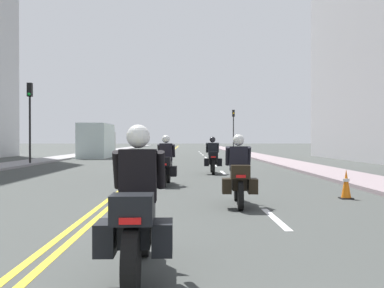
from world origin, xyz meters
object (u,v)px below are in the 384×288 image
motorcycle_1 (239,177)px  traffic_cone_2 (346,184)px  motorcycle_0 (138,217)px  motorcycle_3 (213,159)px  parked_truck (98,142)px  traffic_light_far (233,123)px  motorcycle_2 (166,165)px  traffic_light_near (30,109)px

motorcycle_1 → traffic_cone_2: size_ratio=2.92×
motorcycle_0 → motorcycle_1: size_ratio=1.05×
motorcycle_1 → motorcycle_3: (-0.01, 9.76, 0.00)m
motorcycle_1 → motorcycle_3: size_ratio=1.00×
motorcycle_1 → parked_truck: parked_truck is taller
motorcycle_1 → traffic_light_far: traffic_light_far is taller
motorcycle_3 → traffic_cone_2: size_ratio=2.93×
traffic_light_far → motorcycle_3: bearing=-97.5°
motorcycle_1 → traffic_cone_2: bearing=26.3°
motorcycle_2 → motorcycle_3: (1.83, 5.08, 0.01)m
motorcycle_3 → traffic_light_near: bearing=146.7°
motorcycle_1 → traffic_light_near: bearing=124.8°
motorcycle_0 → motorcycle_3: (1.70, 15.06, 0.01)m
motorcycle_1 → motorcycle_2: (-1.84, 4.69, -0.01)m
traffic_light_far → parked_truck: size_ratio=0.76×
traffic_light_near → parked_truck: 11.64m
motorcycle_0 → motorcycle_2: bearing=89.6°
motorcycle_1 → traffic_light_far: size_ratio=0.44×
motorcycle_3 → traffic_cone_2: bearing=-70.6°
motorcycle_2 → motorcycle_3: bearing=73.0°
motorcycle_3 → motorcycle_2: bearing=-108.9°
traffic_cone_2 → traffic_light_near: 20.63m
motorcycle_2 → traffic_cone_2: motorcycle_2 is taller
motorcycle_0 → traffic_cone_2: motorcycle_0 is taller
motorcycle_0 → motorcycle_1: (1.71, 5.30, 0.01)m
motorcycle_3 → traffic_cone_2: motorcycle_3 is taller
motorcycle_0 → motorcycle_2: motorcycle_0 is taller
traffic_light_near → motorcycle_3: bearing=-34.2°
motorcycle_2 → traffic_cone_2: bearing=-33.6°
motorcycle_1 → traffic_light_far: (4.37, 43.01, 2.75)m
traffic_light_far → traffic_light_near: bearing=-119.3°
parked_truck → motorcycle_3: bearing=-65.1°
motorcycle_1 → traffic_cone_2: (2.85, 1.21, -0.29)m
traffic_cone_2 → traffic_light_far: (1.53, 41.79, 3.04)m
motorcycle_2 → motorcycle_1: bearing=-65.7°
parked_truck → motorcycle_0: bearing=-78.4°
traffic_light_near → motorcycle_1: bearing=-58.4°
motorcycle_0 → motorcycle_3: size_ratio=1.04×
motorcycle_0 → motorcycle_1: motorcycle_0 is taller
parked_truck → traffic_cone_2: bearing=-67.0°
traffic_light_far → parked_truck: 19.83m
traffic_cone_2 → traffic_light_far: size_ratio=0.15×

